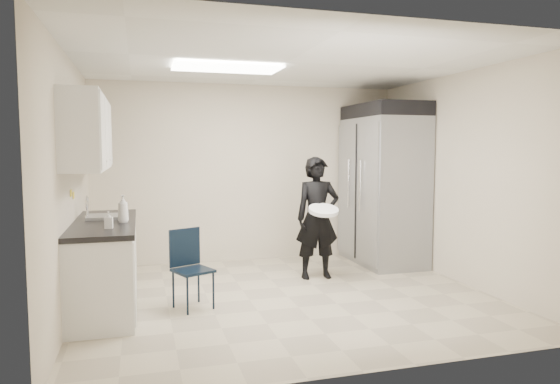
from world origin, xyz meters
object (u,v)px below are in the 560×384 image
object	(u,v)px
lower_counter	(105,266)
folding_chair	(193,271)
man_tuxedo	(317,218)
commercial_fridge	(383,191)

from	to	relation	value
lower_counter	folding_chair	bearing A→B (deg)	-19.92
folding_chair	man_tuxedo	xyz separation A→B (m)	(1.67, 0.82, 0.38)
commercial_fridge	lower_counter	bearing A→B (deg)	-164.12
commercial_fridge	man_tuxedo	distance (m)	1.38
lower_counter	commercial_fridge	distance (m)	3.98
folding_chair	man_tuxedo	distance (m)	1.90
lower_counter	folding_chair	size ratio (longest dim) A/B	2.37
lower_counter	commercial_fridge	bearing A→B (deg)	15.88
man_tuxedo	lower_counter	bearing A→B (deg)	-165.87
folding_chair	man_tuxedo	world-z (taller)	man_tuxedo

